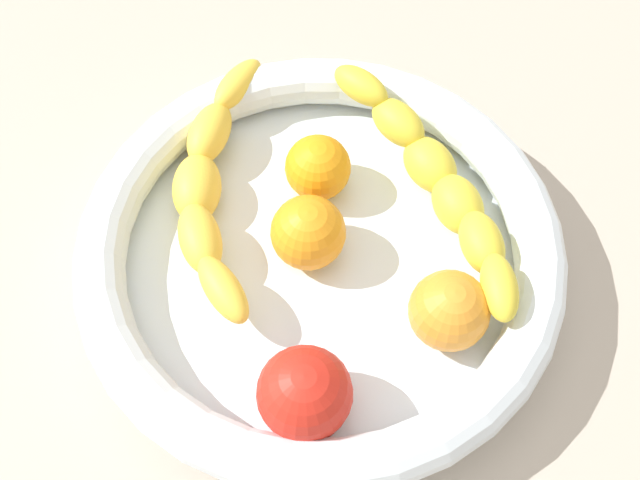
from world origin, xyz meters
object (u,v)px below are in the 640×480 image
(banana_draped_left, at_px, (209,184))
(orange_mid_left, at_px, (307,234))
(tomato_red, at_px, (305,393))
(fruit_bowl, at_px, (320,253))
(banana_draped_right, at_px, (438,182))
(orange_mid_right, at_px, (449,311))
(orange_front, at_px, (318,168))

(banana_draped_left, bearing_deg, orange_mid_left, 98.30)
(tomato_red, bearing_deg, orange_mid_left, -140.04)
(tomato_red, bearing_deg, fruit_bowl, -144.75)
(banana_draped_left, relative_size, tomato_red, 3.07)
(banana_draped_right, relative_size, tomato_red, 3.73)
(orange_mid_left, relative_size, tomato_red, 0.88)
(banana_draped_left, relative_size, banana_draped_right, 0.82)
(orange_mid_right, xyz_separation_m, tomato_red, (0.11, -0.04, 0.00))
(banana_draped_left, height_order, banana_draped_right, banana_draped_right)
(banana_draped_right, relative_size, orange_mid_left, 4.23)
(banana_draped_left, height_order, orange_mid_left, orange_mid_left)
(orange_mid_left, bearing_deg, orange_mid_right, 97.96)
(orange_front, relative_size, tomato_red, 0.81)
(orange_front, bearing_deg, orange_mid_right, 76.55)
(fruit_bowl, bearing_deg, orange_mid_right, 98.02)
(fruit_bowl, distance_m, orange_mid_right, 0.11)
(banana_draped_right, bearing_deg, orange_mid_right, 40.29)
(banana_draped_left, distance_m, orange_front, 0.09)
(fruit_bowl, height_order, orange_mid_left, orange_mid_left)
(banana_draped_right, bearing_deg, fruit_bowl, -20.56)
(fruit_bowl, relative_size, orange_mid_right, 6.31)
(orange_front, distance_m, orange_mid_right, 0.16)
(fruit_bowl, relative_size, banana_draped_right, 1.52)
(banana_draped_right, xyz_separation_m, orange_front, (0.05, -0.08, -0.01))
(banana_draped_right, xyz_separation_m, tomato_red, (0.19, 0.03, -0.00))
(banana_draped_right, height_order, orange_mid_right, same)
(banana_draped_left, height_order, orange_front, orange_front)
(fruit_bowl, height_order, tomato_red, tomato_red)
(orange_front, bearing_deg, fruit_bowl, 41.54)
(orange_mid_right, relative_size, tomato_red, 0.90)
(orange_mid_right, bearing_deg, banana_draped_right, -139.71)
(orange_front, distance_m, tomato_red, 0.19)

